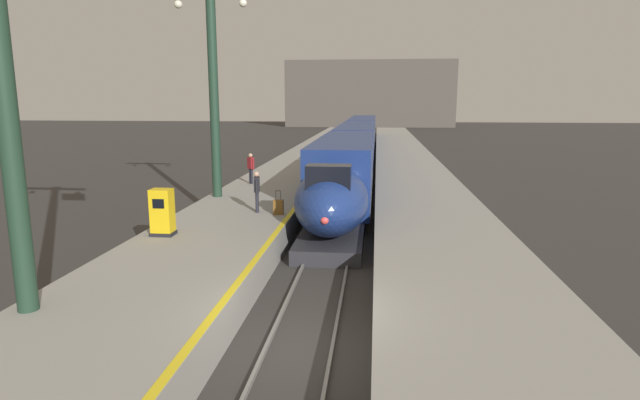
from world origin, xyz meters
TOP-DOWN VIEW (x-y plane):
  - ground_plane at (0.00, 0.00)m, footprint 260.00×260.00m
  - platform_left at (-4.05, 24.75)m, footprint 4.80×110.00m
  - platform_right at (4.05, 24.75)m, footprint 4.80×110.00m
  - platform_left_safety_stripe at (-1.77, 24.75)m, footprint 0.20×107.80m
  - rail_main_left at (-0.75, 27.50)m, footprint 0.08×110.00m
  - rail_main_right at (0.75, 27.50)m, footprint 0.08×110.00m
  - highspeed_train_main at (0.00, 33.08)m, footprint 2.92×55.74m
  - station_column_near at (-5.85, -0.76)m, footprint 4.00×0.68m
  - station_column_mid at (-5.90, 13.15)m, footprint 4.00×0.68m
  - passenger_near_edge at (-3.19, 9.83)m, footprint 0.28×0.56m
  - passenger_mid_platform at (-5.21, 17.12)m, footprint 0.44×0.42m
  - rolling_suitcase at (-2.24, 9.48)m, footprint 0.40×0.22m
  - ticket_machine_yellow at (-5.55, 5.82)m, footprint 0.76×0.62m
  - terminus_back_wall at (0.00, 102.00)m, footprint 36.00×2.00m

SIDE VIEW (x-z plane):
  - ground_plane at x=0.00m, z-range 0.00..0.00m
  - rail_main_left at x=-0.75m, z-range 0.00..0.12m
  - rail_main_right at x=0.75m, z-range 0.00..0.12m
  - platform_left at x=-4.05m, z-range 0.00..1.05m
  - platform_right at x=4.05m, z-range 0.00..1.05m
  - platform_left_safety_stripe at x=-1.77m, z-range 1.05..1.06m
  - rolling_suitcase at x=-2.24m, z-range 0.86..1.85m
  - ticket_machine_yellow at x=-5.55m, z-range 0.99..2.59m
  - highspeed_train_main at x=0.00m, z-range 0.16..3.76m
  - passenger_near_edge at x=-3.19m, z-range 1.19..2.88m
  - passenger_mid_platform at x=-5.21m, z-range 1.19..2.88m
  - station_column_mid at x=-5.90m, z-range 2.00..11.77m
  - terminus_back_wall at x=0.00m, z-range 0.00..14.00m
  - station_column_near at x=-5.85m, z-range 2.11..11.98m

